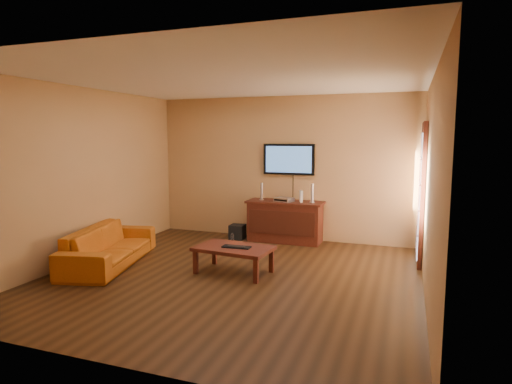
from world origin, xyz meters
The scene contains 14 objects.
ground_plane centered at (0.00, 0.00, 0.00)m, with size 5.00×5.00×0.00m, color black.
room_walls centered at (0.00, 0.62, 1.69)m, with size 5.00×5.00×5.00m.
french_door centered at (2.46, 1.70, 1.05)m, with size 0.07×1.02×2.22m.
media_console centered at (0.13, 2.22, 0.38)m, with size 1.42×0.54×0.76m.
television centered at (0.13, 2.45, 1.52)m, with size 0.98×0.08×0.58m.
coffee_table centered at (-0.05, 0.17, 0.34)m, with size 1.13×0.74×0.38m.
sofa centered at (-2.00, -0.07, 0.38)m, with size 1.96×0.57×0.77m, color #BA5D14.
speaker_left centered at (-0.34, 2.23, 0.91)m, with size 0.09×0.09×0.32m.
speaker_right centered at (0.63, 2.22, 0.92)m, with size 0.09×0.09×0.35m.
av_receiver centered at (0.12, 2.17, 0.80)m, with size 0.32×0.23×0.07m, color silver.
game_console centered at (0.43, 2.22, 0.87)m, with size 0.04×0.15×0.21m, color white.
subwoofer centered at (-0.79, 2.12, 0.14)m, with size 0.27×0.27×0.27m, color black.
bottle centered at (-0.76, 1.80, 0.09)m, with size 0.06×0.06×0.19m.
keyboard centered at (0.01, 0.15, 0.39)m, with size 0.41×0.17×0.02m.
Camera 1 is at (2.25, -5.31, 1.93)m, focal length 30.00 mm.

